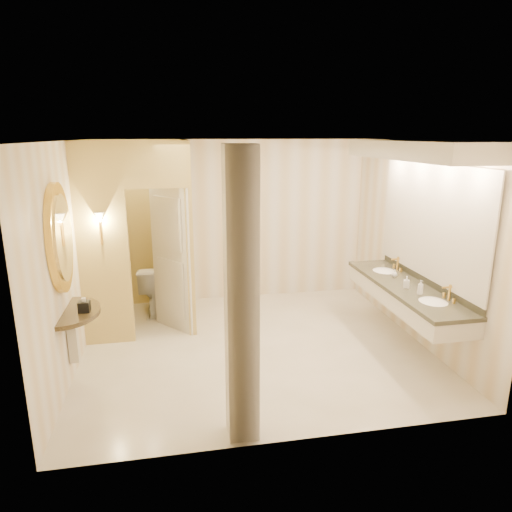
# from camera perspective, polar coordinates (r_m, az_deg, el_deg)

# --- Properties ---
(floor) EXTENTS (4.50, 4.50, 0.00)m
(floor) POSITION_cam_1_polar(r_m,az_deg,el_deg) (6.29, -0.16, -11.20)
(floor) COLOR silver
(floor) RESTS_ON ground
(ceiling) EXTENTS (4.50, 4.50, 0.00)m
(ceiling) POSITION_cam_1_polar(r_m,az_deg,el_deg) (5.65, -0.18, 14.23)
(ceiling) COLOR white
(ceiling) RESTS_ON wall_back
(wall_back) EXTENTS (4.50, 0.02, 2.70)m
(wall_back) POSITION_cam_1_polar(r_m,az_deg,el_deg) (7.75, -2.84, 4.36)
(wall_back) COLOR beige
(wall_back) RESTS_ON floor
(wall_front) EXTENTS (4.50, 0.02, 2.70)m
(wall_front) POSITION_cam_1_polar(r_m,az_deg,el_deg) (3.96, 5.10, -6.13)
(wall_front) COLOR beige
(wall_front) RESTS_ON floor
(wall_left) EXTENTS (0.02, 4.00, 2.70)m
(wall_left) POSITION_cam_1_polar(r_m,az_deg,el_deg) (5.86, -22.35, -0.22)
(wall_left) COLOR beige
(wall_left) RESTS_ON floor
(wall_right) EXTENTS (0.02, 4.00, 2.70)m
(wall_right) POSITION_cam_1_polar(r_m,az_deg,el_deg) (6.60, 19.44, 1.64)
(wall_right) COLOR beige
(wall_right) RESTS_ON floor
(toilet_closet) EXTENTS (1.50, 1.55, 2.70)m
(toilet_closet) POSITION_cam_1_polar(r_m,az_deg,el_deg) (6.66, -11.33, 2.65)
(toilet_closet) COLOR #EFD97D
(toilet_closet) RESTS_ON floor
(wall_sconce) EXTENTS (0.14, 0.14, 0.42)m
(wall_sconce) POSITION_cam_1_polar(r_m,az_deg,el_deg) (6.14, -18.95, 4.39)
(wall_sconce) COLOR gold
(wall_sconce) RESTS_ON toilet_closet
(vanity) EXTENTS (0.75, 2.55, 2.09)m
(vanity) POSITION_cam_1_polar(r_m,az_deg,el_deg) (6.11, 19.08, 3.34)
(vanity) COLOR beige
(vanity) RESTS_ON floor
(console_shelf) EXTENTS (0.92, 0.92, 1.91)m
(console_shelf) POSITION_cam_1_polar(r_m,az_deg,el_deg) (5.38, -22.97, -1.71)
(console_shelf) COLOR black
(console_shelf) RESTS_ON floor
(pillar) EXTENTS (0.28, 0.28, 2.70)m
(pillar) POSITION_cam_1_polar(r_m,az_deg,el_deg) (4.05, -1.84, -5.57)
(pillar) COLOR beige
(pillar) RESTS_ON floor
(tissue_box) EXTENTS (0.12, 0.12, 0.12)m
(tissue_box) POSITION_cam_1_polar(r_m,az_deg,el_deg) (5.40, -20.68, -5.93)
(tissue_box) COLOR black
(tissue_box) RESTS_ON console_shelf
(toilet) EXTENTS (0.47, 0.80, 0.80)m
(toilet) POSITION_cam_1_polar(r_m,az_deg,el_deg) (7.44, -12.64, -4.01)
(toilet) COLOR white
(toilet) RESTS_ON floor
(soap_bottle_a) EXTENTS (0.09, 0.09, 0.15)m
(soap_bottle_a) POSITION_cam_1_polar(r_m,az_deg,el_deg) (6.13, 18.30, -3.11)
(soap_bottle_a) COLOR beige
(soap_bottle_a) RESTS_ON vanity
(soap_bottle_b) EXTENTS (0.10, 0.10, 0.10)m
(soap_bottle_b) POSITION_cam_1_polar(r_m,az_deg,el_deg) (6.55, 16.93, -2.09)
(soap_bottle_b) COLOR silver
(soap_bottle_b) RESTS_ON vanity
(soap_bottle_c) EXTENTS (0.09, 0.09, 0.18)m
(soap_bottle_c) POSITION_cam_1_polar(r_m,az_deg,el_deg) (5.93, 19.86, -3.70)
(soap_bottle_c) COLOR #C6B28C
(soap_bottle_c) RESTS_ON vanity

